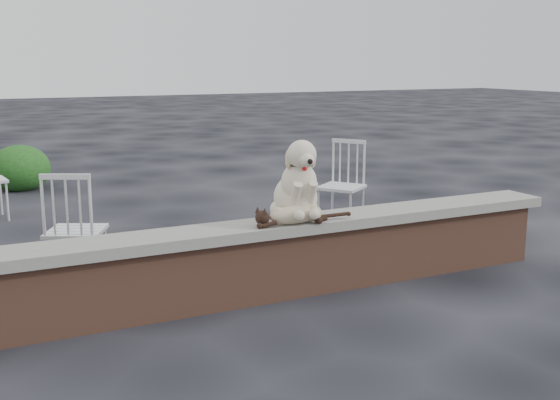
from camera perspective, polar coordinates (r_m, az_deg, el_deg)
name	(u,v)px	position (r m, az deg, el deg)	size (l,w,h in m)	color
ground	(205,307)	(5.10, -6.26, -8.85)	(60.00, 60.00, 0.00)	black
brick_wall	(204,274)	(5.02, -6.32, -6.18)	(6.00, 0.30, 0.50)	brown
capstone	(203,236)	(4.94, -6.39, -2.97)	(6.20, 0.40, 0.08)	slate
dog	(295,178)	(5.19, 1.30, 1.84)	(0.41, 0.54, 0.63)	beige
cat	(295,213)	(5.07, 1.27, -1.12)	(0.93, 0.22, 0.16)	tan
chair_c	(76,229)	(5.63, -16.63, -2.32)	(0.56, 0.56, 0.94)	white
chair_d	(341,185)	(7.29, 5.12, 1.22)	(0.56, 0.56, 0.94)	white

